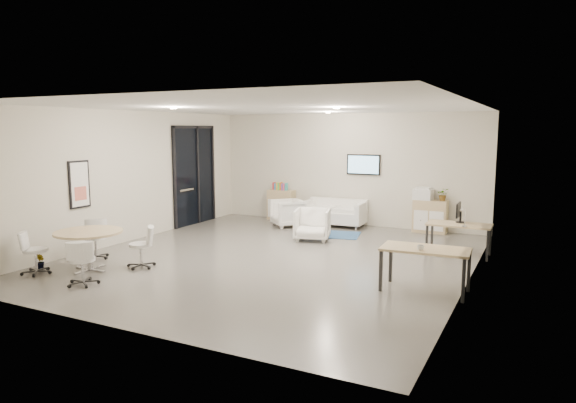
% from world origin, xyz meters
% --- Properties ---
extents(room_shell, '(9.60, 10.60, 4.80)m').
position_xyz_m(room_shell, '(0.00, 0.00, 1.60)').
color(room_shell, '#5B5953').
rests_on(room_shell, ground).
extents(glass_door, '(0.09, 1.90, 2.85)m').
position_xyz_m(glass_door, '(-3.95, 2.51, 1.50)').
color(glass_door, black).
rests_on(glass_door, room_shell).
extents(artwork, '(0.05, 0.54, 1.04)m').
position_xyz_m(artwork, '(-3.97, -1.60, 1.55)').
color(artwork, black).
rests_on(artwork, room_shell).
extents(wall_tv, '(0.98, 0.06, 0.58)m').
position_xyz_m(wall_tv, '(0.50, 4.46, 1.75)').
color(wall_tv, black).
rests_on(wall_tv, room_shell).
extents(ceiling_spots, '(3.14, 4.14, 0.03)m').
position_xyz_m(ceiling_spots, '(-0.20, 0.83, 3.18)').
color(ceiling_spots, '#FFEAC6').
rests_on(ceiling_spots, room_shell).
extents(sideboard_left, '(0.81, 0.42, 0.91)m').
position_xyz_m(sideboard_left, '(-2.03, 4.26, 0.45)').
color(sideboard_left, tan).
rests_on(sideboard_left, room_shell).
extents(sideboard_right, '(0.88, 0.42, 0.88)m').
position_xyz_m(sideboard_right, '(2.45, 4.26, 0.44)').
color(sideboard_right, tan).
rests_on(sideboard_right, room_shell).
extents(books, '(0.47, 0.14, 0.22)m').
position_xyz_m(books, '(-2.07, 4.27, 1.02)').
color(books, red).
rests_on(books, sideboard_left).
extents(printer, '(0.51, 0.43, 0.34)m').
position_xyz_m(printer, '(2.25, 4.27, 1.03)').
color(printer, white).
rests_on(printer, sideboard_right).
extents(loveseat, '(1.75, 0.93, 0.64)m').
position_xyz_m(loveseat, '(-0.19, 4.06, 0.35)').
color(loveseat, white).
rests_on(loveseat, room_shell).
extents(blue_rug, '(1.70, 1.31, 0.01)m').
position_xyz_m(blue_rug, '(0.17, 2.81, 0.01)').
color(blue_rug, '#294D7E').
rests_on(blue_rug, room_shell).
extents(armchair_left, '(1.12, 1.12, 0.84)m').
position_xyz_m(armchair_left, '(-1.35, 3.35, 0.42)').
color(armchair_left, white).
rests_on(armchair_left, room_shell).
extents(armchair_right, '(1.03, 0.99, 0.87)m').
position_xyz_m(armchair_right, '(0.02, 1.99, 0.43)').
color(armchair_right, white).
rests_on(armchair_right, room_shell).
extents(desk_rear, '(1.35, 0.68, 0.70)m').
position_xyz_m(desk_rear, '(3.52, 1.99, 0.63)').
color(desk_rear, tan).
rests_on(desk_rear, room_shell).
extents(desk_front, '(1.49, 0.80, 0.76)m').
position_xyz_m(desk_front, '(3.40, -0.93, 0.68)').
color(desk_front, tan).
rests_on(desk_front, room_shell).
extents(monitor, '(0.20, 0.50, 0.44)m').
position_xyz_m(monitor, '(3.48, 2.14, 0.94)').
color(monitor, black).
rests_on(monitor, desk_rear).
extents(round_table, '(1.29, 1.29, 0.78)m').
position_xyz_m(round_table, '(-2.74, -2.52, 0.70)').
color(round_table, tan).
rests_on(round_table, room_shell).
extents(meeting_chairs, '(2.29, 2.29, 0.82)m').
position_xyz_m(meeting_chairs, '(-2.74, -2.52, 0.41)').
color(meeting_chairs, white).
rests_on(meeting_chairs, room_shell).
extents(plant_cabinet, '(0.36, 0.39, 0.26)m').
position_xyz_m(plant_cabinet, '(2.77, 4.28, 1.01)').
color(plant_cabinet, '#3F7F3F').
rests_on(plant_cabinet, sideboard_right).
extents(plant_floor, '(0.25, 0.37, 0.15)m').
position_xyz_m(plant_floor, '(-3.63, -2.94, 0.07)').
color(plant_floor, '#3F7F3F').
rests_on(plant_floor, room_shell).
extents(cup, '(0.14, 0.12, 0.11)m').
position_xyz_m(cup, '(3.36, -1.13, 0.81)').
color(cup, white).
rests_on(cup, desk_front).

